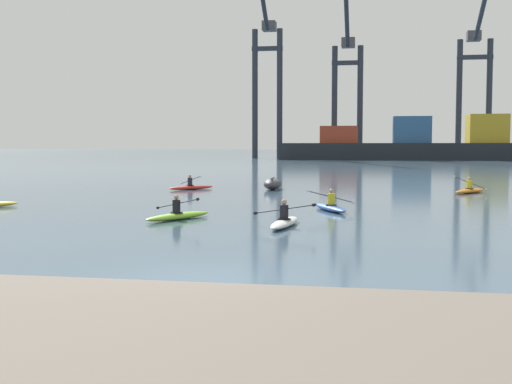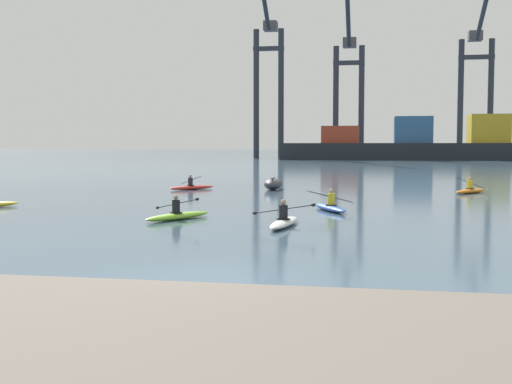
# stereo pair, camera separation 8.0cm
# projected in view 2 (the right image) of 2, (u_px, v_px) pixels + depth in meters

# --- Properties ---
(ground_plane) EXTENTS (800.00, 800.00, 0.00)m
(ground_plane) POSITION_uv_depth(u_px,v_px,m) (203.00, 280.00, 13.95)
(ground_plane) COLOR #425B70
(container_barge) EXTENTS (49.69, 10.48, 8.46)m
(container_barge) POSITION_uv_depth(u_px,v_px,m) (416.00, 145.00, 126.06)
(container_barge) COLOR #1E2328
(container_barge) RESTS_ON ground
(gantry_crane_west) EXTENTS (6.46, 18.92, 39.85)m
(gantry_crane_west) POSITION_uv_depth(u_px,v_px,m) (268.00, 69.00, 138.28)
(gantry_crane_west) COLOR #232833
(gantry_crane_west) RESTS_ON ground
(gantry_crane_west_mid) EXTENTS (6.53, 19.25, 36.31)m
(gantry_crane_west_mid) POSITION_uv_depth(u_px,v_px,m) (349.00, 78.00, 138.16)
(gantry_crane_west_mid) COLOR #232833
(gantry_crane_west_mid) RESTS_ON ground
(gantry_crane_east_mid) EXTENTS (7.20, 18.91, 32.35)m
(gantry_crane_east_mid) POSITION_uv_depth(u_px,v_px,m) (476.00, 77.00, 136.75)
(gantry_crane_east_mid) COLOR #232833
(gantry_crane_east_mid) RESTS_ON ground
(capsized_dinghy) EXTENTS (1.18, 2.63, 0.76)m
(capsized_dinghy) POSITION_uv_depth(u_px,v_px,m) (273.00, 184.00, 42.12)
(capsized_dinghy) COLOR #38383D
(capsized_dinghy) RESTS_ON ground
(kayak_red) EXTENTS (2.58, 3.04, 0.95)m
(kayak_red) POSITION_uv_depth(u_px,v_px,m) (192.00, 187.00, 42.08)
(kayak_red) COLOR red
(kayak_red) RESTS_ON ground
(kayak_blue) EXTENTS (2.06, 3.35, 0.95)m
(kayak_blue) POSITION_uv_depth(u_px,v_px,m) (330.00, 207.00, 28.48)
(kayak_blue) COLOR #2856B2
(kayak_blue) RESTS_ON ground
(kayak_white) EXTENTS (2.26, 3.44, 0.95)m
(kayak_white) POSITION_uv_depth(u_px,v_px,m) (284.00, 222.00, 23.04)
(kayak_white) COLOR silver
(kayak_white) RESTS_ON ground
(kayak_lime) EXTENTS (2.06, 3.32, 0.95)m
(kayak_lime) POSITION_uv_depth(u_px,v_px,m) (178.00, 215.00, 25.20)
(kayak_lime) COLOR #7ABC2D
(kayak_lime) RESTS_ON ground
(kayak_orange) EXTENTS (2.38, 3.16, 1.02)m
(kayak_orange) POSITION_uv_depth(u_px,v_px,m) (470.00, 190.00, 38.97)
(kayak_orange) COLOR orange
(kayak_orange) RESTS_ON ground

